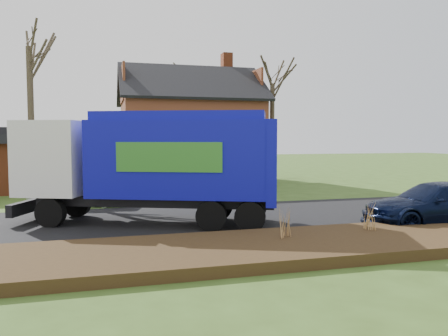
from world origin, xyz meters
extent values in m
plane|color=#344D19|center=(0.00, 0.00, 0.00)|extent=(120.00, 120.00, 0.00)
cube|color=black|center=(0.00, 0.00, 0.01)|extent=(80.00, 7.00, 0.02)
cube|color=black|center=(0.00, -5.30, 0.15)|extent=(80.00, 3.50, 0.30)
cube|color=beige|center=(2.00, 14.00, 1.35)|extent=(9.00, 7.50, 2.70)
cube|color=#562918|center=(2.00, 14.00, 4.10)|extent=(9.00, 7.50, 2.80)
cube|color=brown|center=(5.00, 15.00, 8.46)|extent=(0.70, 0.90, 1.60)
cube|color=beige|center=(-4.20, 13.50, 1.30)|extent=(3.50, 5.50, 2.60)
cube|color=black|center=(-4.20, 13.50, 2.72)|extent=(3.90, 5.90, 0.24)
cylinder|color=black|center=(-5.57, -0.08, 0.52)|extent=(1.09, 0.70, 1.03)
cylinder|color=black|center=(-4.80, 1.86, 0.52)|extent=(1.09, 0.70, 1.03)
cylinder|color=black|center=(-0.31, -2.16, 0.52)|extent=(1.09, 0.70, 1.03)
cylinder|color=black|center=(0.46, -0.23, 0.52)|extent=(1.09, 0.70, 1.03)
cylinder|color=black|center=(0.89, -2.64, 0.52)|extent=(1.09, 0.70, 1.03)
cylinder|color=black|center=(1.66, -0.70, 0.52)|extent=(1.09, 0.70, 1.03)
cube|color=black|center=(-1.96, -0.39, 0.84)|extent=(8.37, 4.25, 0.35)
cube|color=white|center=(-5.41, 0.98, 2.38)|extent=(3.04, 3.15, 2.68)
cube|color=black|center=(-6.43, 1.39, 2.53)|extent=(0.88, 2.06, 0.89)
cube|color=black|center=(-6.52, 1.42, 0.55)|extent=(1.15, 2.40, 0.45)
cube|color=#0D0EA0|center=(-1.08, -0.74, 2.38)|extent=(6.72, 4.61, 2.68)
cube|color=#0D0EA0|center=(-1.08, -0.74, 3.87)|extent=(6.34, 4.22, 0.30)
cube|color=#0D0EA0|center=(1.92, -1.93, 2.28)|extent=(1.26, 2.48, 2.88)
cube|color=#307B28|center=(-1.68, -1.85, 2.48)|extent=(3.33, 1.35, 0.99)
cube|color=#307B28|center=(-0.75, 0.49, 2.48)|extent=(3.33, 1.35, 0.99)
imported|color=#A7A9AF|center=(-4.77, 4.91, 0.76)|extent=(4.87, 3.01, 1.52)
imported|color=black|center=(7.56, -3.40, 0.77)|extent=(5.41, 2.48, 1.53)
cylinder|color=#473B2A|center=(-7.58, 9.74, 4.03)|extent=(0.33, 0.33, 8.05)
cylinder|color=#433728|center=(7.10, 11.19, 3.35)|extent=(0.31, 0.31, 6.70)
cylinder|color=#453B29|center=(4.29, 22.19, 3.80)|extent=(0.29, 0.29, 7.61)
cone|color=#A37848|center=(1.14, -4.84, 0.72)|extent=(0.04, 0.04, 0.85)
cone|color=#A37848|center=(1.01, -4.84, 0.72)|extent=(0.04, 0.04, 0.85)
cone|color=#A37848|center=(1.28, -4.84, 0.72)|extent=(0.04, 0.04, 0.85)
cone|color=#A37848|center=(1.14, -4.73, 0.72)|extent=(0.04, 0.04, 0.85)
cone|color=#A37848|center=(1.14, -4.94, 0.72)|extent=(0.04, 0.04, 0.85)
cone|color=#AC844B|center=(4.07, -4.60, 0.73)|extent=(0.04, 0.04, 0.87)
cone|color=#AC844B|center=(3.91, -4.60, 0.73)|extent=(0.04, 0.04, 0.87)
cone|color=#AC844B|center=(4.22, -4.60, 0.73)|extent=(0.04, 0.04, 0.87)
cone|color=#AC844B|center=(4.07, -4.47, 0.73)|extent=(0.04, 0.04, 0.87)
cone|color=#AC844B|center=(4.07, -4.72, 0.73)|extent=(0.04, 0.04, 0.87)
camera|label=1|loc=(-3.69, -16.17, 3.12)|focal=35.00mm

